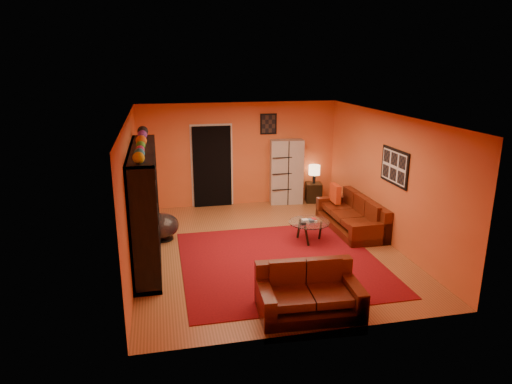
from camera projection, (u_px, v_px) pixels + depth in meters
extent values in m
plane|color=brown|center=(266.00, 248.00, 9.06)|extent=(6.00, 6.00, 0.00)
plane|color=white|center=(267.00, 116.00, 8.34)|extent=(6.00, 6.00, 0.00)
plane|color=#DB6030|center=(239.00, 154.00, 11.52)|extent=(6.00, 0.00, 6.00)
plane|color=#DB6030|center=(320.00, 244.00, 5.88)|extent=(6.00, 0.00, 6.00)
plane|color=#DB6030|center=(132.00, 192.00, 8.20)|extent=(0.00, 6.00, 6.00)
plane|color=#DB6030|center=(387.00, 178.00, 9.21)|extent=(0.00, 6.00, 6.00)
cube|color=#630B11|center=(280.00, 262.00, 8.42)|extent=(3.60, 3.60, 0.01)
cube|color=black|center=(212.00, 167.00, 11.42)|extent=(0.95, 0.10, 2.04)
cube|color=black|center=(395.00, 167.00, 8.84)|extent=(0.03, 1.00, 0.70)
cube|color=black|center=(268.00, 124.00, 11.44)|extent=(0.42, 0.03, 0.52)
cube|color=black|center=(145.00, 205.00, 8.31)|extent=(0.45, 3.00, 2.10)
imported|color=black|center=(148.00, 207.00, 8.43)|extent=(0.92, 0.12, 0.53)
cube|color=#471409|center=(350.00, 222.00, 10.03)|extent=(0.87, 2.09, 0.32)
cube|color=#471409|center=(365.00, 210.00, 10.03)|extent=(0.19, 2.09, 0.85)
cube|color=#471409|center=(370.00, 231.00, 9.09)|extent=(0.86, 0.19, 0.62)
cube|color=#471409|center=(334.00, 203.00, 10.88)|extent=(0.86, 0.19, 0.62)
cube|color=#471409|center=(361.00, 217.00, 9.39)|extent=(0.64, 0.56, 0.12)
cube|color=#471409|center=(349.00, 209.00, 9.94)|extent=(0.64, 0.56, 0.12)
cube|color=#471409|center=(339.00, 201.00, 10.48)|extent=(0.64, 0.56, 0.12)
cube|color=#471409|center=(309.00, 303.00, 6.68)|extent=(1.53, 0.97, 0.32)
cube|color=#471409|center=(303.00, 276.00, 6.94)|extent=(1.49, 0.26, 0.85)
cube|color=#471409|center=(352.00, 291.00, 6.74)|extent=(0.23, 0.90, 0.62)
cube|color=#471409|center=(265.00, 297.00, 6.54)|extent=(0.23, 0.90, 0.62)
cube|color=#471409|center=(329.00, 284.00, 6.60)|extent=(0.58, 0.70, 0.12)
cube|color=#471409|center=(291.00, 287.00, 6.51)|extent=(0.58, 0.70, 0.12)
cube|color=red|center=(335.00, 193.00, 10.52)|extent=(0.12, 0.42, 0.42)
cylinder|color=silver|center=(309.00, 222.00, 9.27)|extent=(0.83, 0.83, 0.02)
cylinder|color=black|center=(320.00, 231.00, 9.40)|extent=(0.05, 0.05, 0.40)
cylinder|color=black|center=(299.00, 229.00, 9.51)|extent=(0.05, 0.05, 0.40)
cylinder|color=black|center=(307.00, 236.00, 9.09)|extent=(0.05, 0.05, 0.40)
cube|color=#BBB5AC|center=(286.00, 172.00, 11.70)|extent=(0.86, 0.45, 1.66)
cylinder|color=black|center=(163.00, 238.00, 9.48)|extent=(0.44, 0.44, 0.03)
cylinder|color=black|center=(163.00, 235.00, 9.46)|extent=(0.06, 0.06, 0.15)
ellipsoid|color=#403839|center=(162.00, 226.00, 9.40)|extent=(0.68, 0.68, 0.51)
cube|color=black|center=(314.00, 192.00, 11.96)|extent=(0.47, 0.47, 0.50)
cylinder|color=black|center=(314.00, 179.00, 11.86)|extent=(0.08, 0.08, 0.23)
cylinder|color=#FFC98C|center=(314.00, 170.00, 11.80)|extent=(0.29, 0.29, 0.25)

